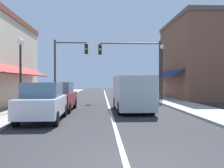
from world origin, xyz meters
TOP-DOWN VIEW (x-y plane):
  - ground_plane at (0.00, 18.00)m, footprint 80.00×80.00m
  - sidewalk_left at (-5.50, 18.00)m, footprint 2.60×56.00m
  - sidewalk_right at (5.50, 18.00)m, footprint 2.60×56.00m
  - lane_center_stripe at (0.00, 18.00)m, footprint 0.14×52.00m
  - storefront_right_block at (9.58, 20.00)m, footprint 6.88×10.20m
  - parked_car_nearest_left at (-3.20, 5.90)m, footprint 1.85×4.14m
  - parked_car_second_left at (-3.15, 9.88)m, footprint 1.84×4.13m
  - van_in_lane at (1.31, 9.43)m, footprint 2.09×5.22m
  - traffic_signal_mast_arm at (2.78, 16.82)m, footprint 5.70×0.50m
  - traffic_signal_left_corner at (-3.79, 17.32)m, footprint 3.12×0.50m
  - street_lamp_left_near at (-5.20, 8.96)m, footprint 0.36×0.36m
  - street_lamp_right_mid at (4.81, 16.12)m, footprint 0.36×0.36m

SIDE VIEW (x-z plane):
  - ground_plane at x=0.00m, z-range 0.00..0.00m
  - lane_center_stripe at x=0.00m, z-range 0.00..0.01m
  - sidewalk_left at x=-5.50m, z-range 0.00..0.12m
  - sidewalk_right at x=5.50m, z-range 0.00..0.12m
  - parked_car_nearest_left at x=-3.20m, z-range -0.01..1.76m
  - parked_car_second_left at x=-3.15m, z-range -0.01..1.76m
  - van_in_lane at x=1.31m, z-range 0.09..2.21m
  - street_lamp_left_near at x=-5.20m, z-range 0.79..5.07m
  - street_lamp_right_mid at x=4.81m, z-range 0.85..5.88m
  - traffic_signal_left_corner at x=-3.79m, z-range 0.90..6.51m
  - traffic_signal_mast_arm at x=2.78m, z-range 1.06..6.57m
  - storefront_right_block at x=9.58m, z-range 0.00..8.21m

